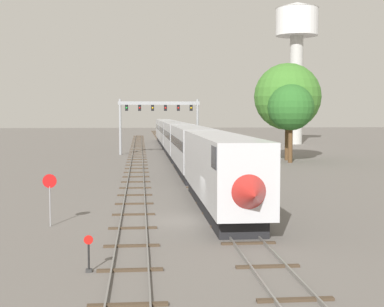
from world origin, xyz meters
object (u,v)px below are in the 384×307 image
(trackside_tree_left, at_px, (288,97))
(stop_sign, at_px, (50,192))
(passenger_train, at_px, (177,139))
(water_tower, at_px, (297,36))
(switch_stand, at_px, (89,259))
(signal_gantry, at_px, (159,114))
(trackside_tree_mid, at_px, (291,108))

(trackside_tree_left, bearing_deg, stop_sign, -120.70)
(passenger_train, xyz_separation_m, water_tower, (25.69, 31.85, 18.59))
(switch_stand, bearing_deg, signal_gantry, 85.47)
(passenger_train, height_order, stop_sign, passenger_train)
(passenger_train, bearing_deg, trackside_tree_mid, -32.05)
(passenger_train, distance_m, trackside_tree_mid, 16.56)
(trackside_tree_left, bearing_deg, switch_stand, -113.13)
(signal_gantry, xyz_separation_m, water_tower, (27.94, 25.16, 15.12))
(trackside_tree_left, bearing_deg, water_tower, 72.49)
(water_tower, distance_m, stop_sign, 87.32)
(switch_stand, distance_m, trackside_tree_left, 54.54)
(trackside_tree_mid, bearing_deg, switch_stand, -114.17)
(stop_sign, bearing_deg, signal_gantry, 81.55)
(water_tower, relative_size, trackside_tree_left, 2.19)
(trackside_tree_left, bearing_deg, signal_gantry, 144.72)
(stop_sign, distance_m, trackside_tree_left, 47.64)
(passenger_train, xyz_separation_m, stop_sign, (-10.00, -45.47, -0.74))
(passenger_train, height_order, water_tower, water_tower)
(signal_gantry, xyz_separation_m, trackside_tree_mid, (15.81, -15.18, 0.78))
(trackside_tree_mid, bearing_deg, water_tower, 73.27)
(water_tower, distance_m, switch_stand, 94.67)
(stop_sign, height_order, trackside_tree_mid, trackside_tree_mid)
(switch_stand, bearing_deg, stop_sign, 107.76)
(switch_stand, distance_m, stop_sign, 9.61)
(water_tower, bearing_deg, trackside_tree_mid, -106.73)
(signal_gantry, height_order, trackside_tree_mid, trackside_tree_mid)
(switch_stand, bearing_deg, trackside_tree_mid, 65.83)
(water_tower, distance_m, trackside_tree_mid, 44.50)
(signal_gantry, distance_m, trackside_tree_left, 20.15)
(switch_stand, xyz_separation_m, stop_sign, (-2.90, 9.06, 1.35))
(passenger_train, xyz_separation_m, signal_gantry, (-2.25, 6.69, 3.47))
(passenger_train, relative_size, stop_sign, 35.37)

